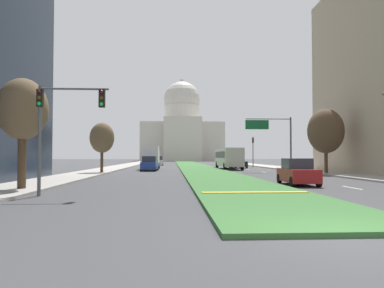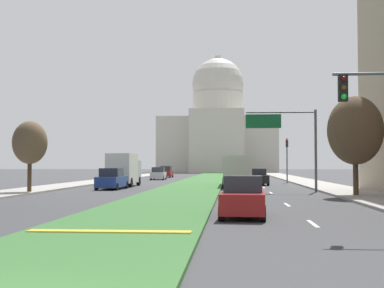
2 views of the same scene
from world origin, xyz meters
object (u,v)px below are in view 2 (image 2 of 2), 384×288
at_px(traffic_light_far_right, 287,154).
at_px(sedan_distant, 257,177).
at_px(overhead_guide_sign, 289,133).
at_px(sedan_midblock, 112,180).
at_px(sedan_lead_stopped, 243,198).
at_px(street_tree_left_mid, 30,143).
at_px(city_bus, 237,169).
at_px(sedan_far_horizon, 158,174).
at_px(sedan_very_far, 166,172).
at_px(street_tree_right_mid, 355,131).
at_px(box_truck_delivery, 124,169).
at_px(capitol_building, 218,130).

bearing_deg(traffic_light_far_right, sedan_distant, -121.80).
distance_m(overhead_guide_sign, sedan_midblock, 15.66).
distance_m(sedan_lead_stopped, sedan_distant, 33.43).
distance_m(street_tree_left_mid, city_bus, 20.23).
bearing_deg(sedan_far_horizon, sedan_distant, -53.82).
bearing_deg(sedan_midblock, sedan_far_horizon, 89.83).
bearing_deg(street_tree_left_mid, overhead_guide_sign, 10.97).
height_order(street_tree_left_mid, city_bus, street_tree_left_mid).
relative_size(overhead_guide_sign, sedan_very_far, 1.47).
bearing_deg(city_bus, sedan_lead_stopped, -90.00).
height_order(traffic_light_far_right, sedan_very_far, traffic_light_far_right).
relative_size(sedan_midblock, sedan_very_far, 0.99).
bearing_deg(sedan_lead_stopped, sedan_far_horizon, 101.92).
relative_size(traffic_light_far_right, street_tree_left_mid, 0.96).
bearing_deg(sedan_lead_stopped, sedan_very_far, 100.09).
bearing_deg(overhead_guide_sign, sedan_lead_stopped, -101.50).
bearing_deg(sedan_far_horizon, sedan_midblock, -90.17).
relative_size(traffic_light_far_right, sedan_far_horizon, 1.12).
relative_size(street_tree_left_mid, sedan_midblock, 1.24).
relative_size(street_tree_right_mid, sedan_distant, 1.42).
xyz_separation_m(street_tree_right_mid, sedan_lead_stopped, (-7.74, -13.61, -3.63)).
height_order(sedan_lead_stopped, sedan_very_far, sedan_very_far).
relative_size(sedan_midblock, sedan_far_horizon, 0.95).
bearing_deg(sedan_midblock, box_truck_delivery, 92.00).
xyz_separation_m(sedan_lead_stopped, sedan_midblock, (-10.87, 22.81, 0.05)).
bearing_deg(overhead_guide_sign, capitol_building, 94.74).
bearing_deg(street_tree_left_mid, sedan_distant, 44.45).
relative_size(street_tree_left_mid, sedan_lead_stopped, 1.27).
height_order(sedan_distant, sedan_very_far, sedan_very_far).
bearing_deg(sedan_lead_stopped, traffic_light_far_right, 81.46).
relative_size(overhead_guide_sign, sedan_midblock, 1.48).
relative_size(sedan_far_horizon, sedan_very_far, 1.04).
height_order(sedan_lead_stopped, sedan_far_horizon, sedan_far_horizon).
bearing_deg(street_tree_right_mid, street_tree_left_mid, 174.10).
xyz_separation_m(overhead_guide_sign, sedan_far_horizon, (-14.81, 31.28, -3.82)).
bearing_deg(sedan_very_far, sedan_far_horizon, -88.06).
distance_m(capitol_building, sedan_midblock, 96.99).
distance_m(capitol_building, overhead_guide_sign, 99.78).
height_order(street_tree_left_mid, sedan_far_horizon, street_tree_left_mid).
distance_m(sedan_midblock, city_bus, 12.46).
height_order(street_tree_left_mid, street_tree_right_mid, street_tree_right_mid).
xyz_separation_m(capitol_building, overhead_guide_sign, (8.22, -99.22, -6.65)).
bearing_deg(street_tree_left_mid, city_bus, 39.64).
bearing_deg(box_truck_delivery, street_tree_right_mid, -39.03).
height_order(traffic_light_far_right, overhead_guide_sign, overhead_guide_sign).
distance_m(box_truck_delivery, city_bus, 11.08).
xyz_separation_m(street_tree_left_mid, sedan_midblock, (4.64, 6.81, -2.92)).
relative_size(traffic_light_far_right, street_tree_right_mid, 0.77).
xyz_separation_m(sedan_far_horizon, sedan_very_far, (-0.40, 11.72, 0.04)).
xyz_separation_m(sedan_midblock, city_bus, (10.86, 6.04, 0.91)).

